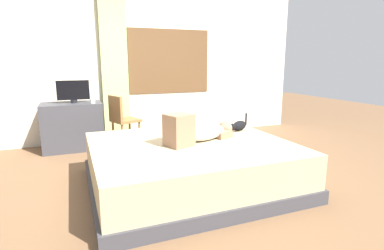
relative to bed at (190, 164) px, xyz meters
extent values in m
plane|color=brown|center=(-0.09, 0.07, -0.25)|extent=(16.00, 16.00, 0.00)
cube|color=beige|center=(-0.09, 2.45, 1.20)|extent=(6.40, 0.12, 2.90)
cube|color=brown|center=(0.53, 2.38, 1.13)|extent=(1.51, 0.02, 1.13)
cube|color=white|center=(0.53, 2.38, 1.13)|extent=(1.43, 0.02, 1.05)
cube|color=#38383D|center=(0.00, 0.00, -0.18)|extent=(2.17, 1.89, 0.14)
cube|color=tan|center=(0.00, 0.00, 0.07)|extent=(2.10, 1.84, 0.36)
ellipsoid|color=silver|center=(0.20, 0.05, 0.34)|extent=(0.61, 0.43, 0.17)
sphere|color=#8C664C|center=(0.52, 0.16, 0.34)|extent=(0.17, 0.17, 0.17)
cube|color=#8C664C|center=(-0.16, -0.08, 0.42)|extent=(0.33, 0.31, 0.34)
cube|color=#8C664C|center=(0.41, 0.12, 0.29)|extent=(0.28, 0.33, 0.08)
ellipsoid|color=black|center=(0.80, 0.31, 0.32)|extent=(0.28, 0.21, 0.13)
sphere|color=black|center=(0.66, 0.24, 0.33)|extent=(0.08, 0.08, 0.08)
cylinder|color=black|center=(0.94, 0.37, 0.38)|extent=(0.03, 0.03, 0.16)
cube|color=#38383D|center=(-1.20, 2.05, 0.12)|extent=(0.90, 0.56, 0.74)
cylinder|color=black|center=(-1.15, 2.05, 0.52)|extent=(0.10, 0.10, 0.05)
cube|color=black|center=(-1.15, 2.05, 0.69)|extent=(0.48, 0.04, 0.30)
cylinder|color=white|center=(-0.88, 1.89, 0.53)|extent=(0.07, 0.07, 0.08)
cylinder|color=brown|center=(-0.32, 1.96, -0.03)|extent=(0.04, 0.04, 0.44)
cylinder|color=brown|center=(-0.21, 1.68, -0.03)|extent=(0.04, 0.04, 0.44)
cylinder|color=brown|center=(-0.60, 1.86, -0.03)|extent=(0.04, 0.04, 0.44)
cylinder|color=brown|center=(-0.50, 1.57, -0.03)|extent=(0.04, 0.04, 0.44)
cube|color=brown|center=(-0.41, 1.77, 0.21)|extent=(0.49, 0.49, 0.04)
cube|color=brown|center=(-0.57, 1.71, 0.42)|extent=(0.17, 0.37, 0.38)
cube|color=#ADCC75|center=(-0.46, 2.33, 0.98)|extent=(0.44, 0.06, 2.45)
camera|label=1|loc=(-1.18, -3.00, 1.13)|focal=28.27mm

